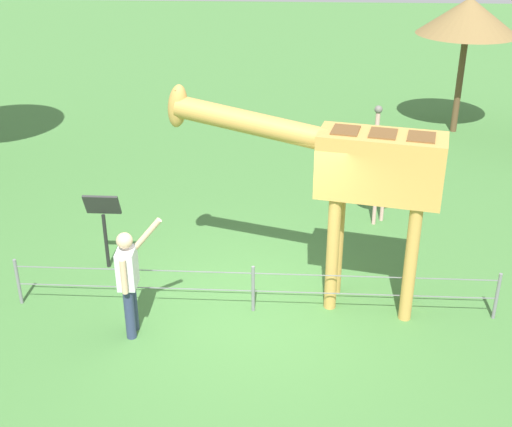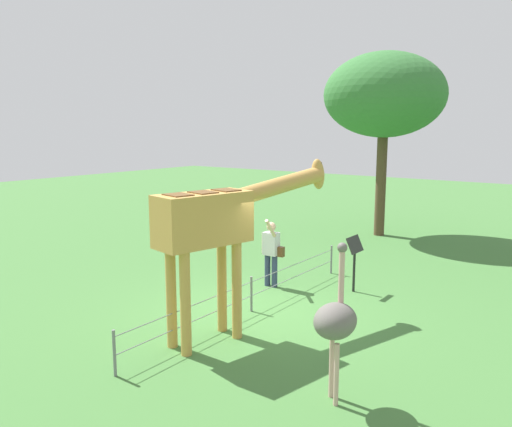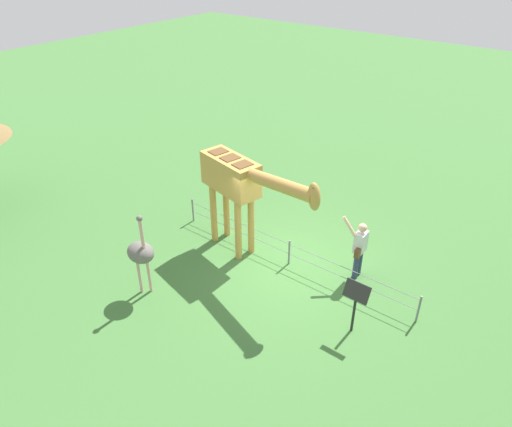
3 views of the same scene
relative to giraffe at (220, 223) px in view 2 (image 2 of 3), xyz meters
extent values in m
plane|color=#427538|center=(1.38, 0.24, -2.13)|extent=(60.00, 60.00, 0.00)
cylinder|color=#C69347|center=(0.24, 0.17, -1.24)|extent=(0.18, 0.18, 1.79)
cylinder|color=#C69347|center=(0.15, -0.26, -1.24)|extent=(0.18, 0.18, 1.79)
cylinder|color=#C69347|center=(-0.83, 0.41, -1.24)|extent=(0.18, 0.18, 1.79)
cylinder|color=#C69347|center=(-0.93, -0.02, -1.24)|extent=(0.18, 0.18, 1.79)
cube|color=#C69347|center=(-0.34, 0.07, 0.11)|extent=(1.81, 1.05, 0.90)
cube|color=brown|center=(0.15, -0.03, 0.57)|extent=(0.45, 0.51, 0.02)
cube|color=brown|center=(-0.34, 0.07, 0.57)|extent=(0.45, 0.51, 0.02)
cube|color=brown|center=(-0.83, 0.18, 0.57)|extent=(0.45, 0.51, 0.02)
cylinder|color=#C69347|center=(1.37, -0.30, 0.54)|extent=(2.38, 0.82, 0.64)
ellipsoid|color=#C69347|center=(2.51, -0.55, 0.71)|extent=(0.41, 0.33, 0.67)
cylinder|color=brown|center=(2.51, -0.49, 0.89)|extent=(0.05, 0.05, 0.14)
cylinder|color=brown|center=(2.51, -0.61, 0.89)|extent=(0.05, 0.05, 0.14)
cylinder|color=navy|center=(3.03, 0.89, -1.74)|extent=(0.14, 0.14, 0.78)
cylinder|color=navy|center=(3.03, 1.09, -1.74)|extent=(0.14, 0.14, 0.78)
cube|color=silver|center=(3.03, 0.99, -1.08)|extent=(0.25, 0.37, 0.55)
sphere|color=#D8AD8C|center=(3.03, 0.99, -0.66)|extent=(0.22, 0.22, 0.22)
cylinder|color=#D8AD8C|center=(2.76, 0.82, -0.64)|extent=(0.42, 0.09, 0.47)
cylinder|color=#D8AD8C|center=(3.02, 1.21, -1.08)|extent=(0.08, 0.08, 0.50)
cube|color=brown|center=(3.09, 0.77, -1.25)|extent=(0.13, 0.20, 0.24)
cylinder|color=#CC9E93|center=(-0.69, -2.63, -1.68)|extent=(0.07, 0.07, 0.90)
cylinder|color=#CC9E93|center=(-0.85, -2.79, -1.68)|extent=(0.07, 0.07, 0.90)
ellipsoid|color=#66605B|center=(-0.77, -2.71, -0.95)|extent=(0.70, 0.56, 0.49)
cylinder|color=#CC9E93|center=(-0.62, -2.71, -0.40)|extent=(0.08, 0.08, 0.80)
sphere|color=#66605B|center=(-0.62, -2.71, 0.05)|extent=(0.14, 0.14, 0.14)
cylinder|color=brown|center=(10.27, 1.29, -0.30)|extent=(0.36, 0.36, 3.67)
ellipsoid|color=#387538|center=(10.27, 1.29, 2.78)|extent=(4.15, 4.15, 2.91)
cylinder|color=black|center=(3.84, -0.80, -1.66)|extent=(0.06, 0.06, 0.95)
cube|color=#2D2D2D|center=(3.84, -0.80, -1.00)|extent=(0.56, 0.21, 0.38)
cylinder|color=slate|center=(-2.12, 0.34, -1.76)|extent=(0.05, 0.05, 0.75)
cylinder|color=slate|center=(1.38, 0.34, -1.76)|extent=(0.05, 0.05, 0.75)
cylinder|color=slate|center=(4.88, 0.34, -1.76)|extent=(0.05, 0.05, 0.75)
cube|color=slate|center=(1.38, 0.34, -1.49)|extent=(7.00, 0.01, 0.01)
cube|color=slate|center=(1.38, 0.34, -1.79)|extent=(7.00, 0.01, 0.01)
camera|label=1|loc=(0.87, 8.61, 3.50)|focal=46.95mm
camera|label=2|loc=(-6.73, -5.75, 1.65)|focal=35.67mm
camera|label=3|loc=(6.78, -8.10, 5.59)|focal=33.08mm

